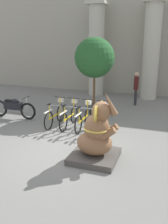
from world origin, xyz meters
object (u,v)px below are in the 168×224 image
object	(u,v)px
person_pedestrian	(136,86)
bicycle_1	(69,116)
elephant_statue	(96,137)
bicycle_3	(99,120)
potted_tree	(94,59)
motorcycle	(14,107)
bicycle_2	(84,118)
bicycle_0	(55,115)

from	to	relation	value
person_pedestrian	bicycle_1	bearing A→B (deg)	-114.82
elephant_statue	bicycle_3	bearing A→B (deg)	104.50
bicycle_3	person_pedestrian	distance (m)	4.22
potted_tree	bicycle_3	bearing A→B (deg)	-68.34
motorcycle	potted_tree	distance (m)	3.98
bicycle_2	elephant_statue	distance (m)	2.50
elephant_statue	motorcycle	bearing A→B (deg)	150.56
bicycle_1	potted_tree	bearing A→B (deg)	81.12
bicycle_0	bicycle_2	xyz separation A→B (m)	(1.17, -0.01, 0.00)
bicycle_2	person_pedestrian	bearing A→B (deg)	72.39
motorcycle	person_pedestrian	world-z (taller)	person_pedestrian
person_pedestrian	potted_tree	xyz separation A→B (m)	(-1.56, -2.00, 1.38)
motorcycle	person_pedestrian	distance (m)	5.96
bicycle_0	bicycle_3	size ratio (longest dim) A/B	1.00
bicycle_3	motorcycle	world-z (taller)	bicycle_3
motorcycle	bicycle_0	bearing A→B (deg)	-6.91
bicycle_3	person_pedestrian	bearing A→B (deg)	80.04
elephant_statue	bicycle_0	bearing A→B (deg)	136.27
person_pedestrian	bicycle_2	bearing A→B (deg)	-107.61
bicycle_0	bicycle_2	bearing A→B (deg)	-0.67
bicycle_2	elephant_statue	size ratio (longest dim) A/B	0.89
bicycle_3	bicycle_0	bearing A→B (deg)	179.45
bicycle_2	motorcycle	xyz separation A→B (m)	(-3.22, 0.26, 0.06)
bicycle_0	bicycle_3	world-z (taller)	same
bicycle_1	elephant_statue	world-z (taller)	elephant_statue
bicycle_3	person_pedestrian	world-z (taller)	person_pedestrian
bicycle_3	potted_tree	size ratio (longest dim) A/B	0.53
bicycle_3	potted_tree	bearing A→B (deg)	111.66
bicycle_0	potted_tree	distance (m)	3.02
person_pedestrian	elephant_statue	bearing A→B (deg)	-91.40
motorcycle	person_pedestrian	bearing A→B (deg)	40.43
bicycle_2	bicycle_3	distance (m)	0.58
bicycle_1	elephant_statue	size ratio (longest dim) A/B	0.89
bicycle_1	motorcycle	distance (m)	2.64
bicycle_2	person_pedestrian	distance (m)	4.36
bicycle_1	elephant_statue	xyz separation A→B (m)	(1.73, -2.23, 0.25)
bicycle_1	potted_tree	distance (m)	2.88
bicycle_1	motorcycle	bearing A→B (deg)	174.97
bicycle_0	elephant_statue	distance (m)	3.22
motorcycle	potted_tree	bearing A→B (deg)	32.03
bicycle_2	motorcycle	size ratio (longest dim) A/B	0.83
elephant_statue	person_pedestrian	world-z (taller)	elephant_statue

